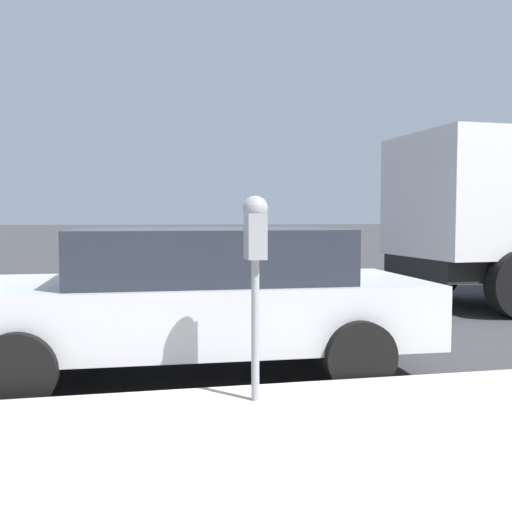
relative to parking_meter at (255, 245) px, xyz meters
The scene contains 3 objects.
ground_plane 2.93m from the parking_meter, ahead, with size 220.00×220.00×0.00m, color #333335.
parking_meter is the anchor object (origin of this frame).
car_silver 1.67m from the parking_meter, 10.87° to the left, with size 2.20×4.64×1.42m.
Camera 1 is at (-6.92, 0.84, 1.54)m, focal length 42.00 mm.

